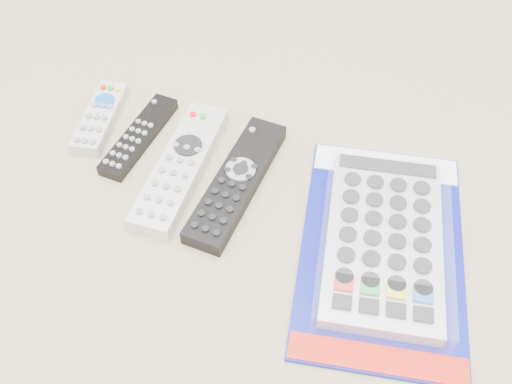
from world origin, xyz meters
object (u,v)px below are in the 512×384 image
(remote_slim_black, at_px, (139,136))
(jumbo_remote_packaged, at_px, (384,238))
(remote_silver_dvd, at_px, (181,166))
(remote_large_black, at_px, (237,182))
(remote_small_grey, at_px, (100,117))

(remote_slim_black, distance_m, jumbo_remote_packaged, 0.36)
(remote_slim_black, relative_size, jumbo_remote_packaged, 0.46)
(remote_silver_dvd, distance_m, remote_large_black, 0.08)
(remote_slim_black, height_order, remote_large_black, remote_large_black)
(remote_silver_dvd, bearing_deg, remote_slim_black, 154.58)
(remote_small_grey, xyz_separation_m, jumbo_remote_packaged, (0.43, -0.07, 0.01))
(remote_large_black, relative_size, jumbo_remote_packaged, 0.63)
(remote_small_grey, xyz_separation_m, remote_large_black, (0.23, -0.04, 0.00))
(remote_slim_black, bearing_deg, jumbo_remote_packaged, -6.08)
(remote_silver_dvd, bearing_deg, remote_large_black, -2.03)
(remote_large_black, distance_m, jumbo_remote_packaged, 0.20)
(remote_small_grey, relative_size, remote_slim_black, 0.89)
(remote_large_black, xyz_separation_m, jumbo_remote_packaged, (0.20, -0.02, 0.01))
(remote_slim_black, bearing_deg, remote_small_grey, 172.33)
(remote_large_black, bearing_deg, remote_small_grey, 171.60)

